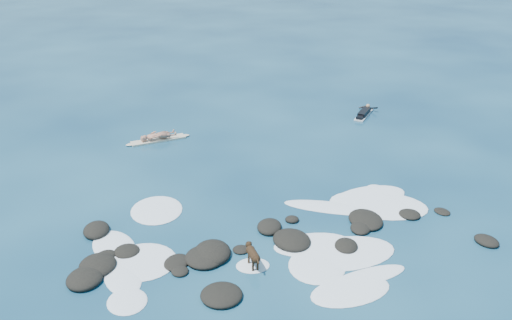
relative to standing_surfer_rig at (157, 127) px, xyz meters
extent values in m
plane|color=#0A2642|center=(4.72, -8.90, -0.73)|extent=(160.00, 160.00, 0.00)
ellipsoid|color=black|center=(1.04, -11.28, -0.68)|extent=(0.65, 0.70, 0.20)
ellipsoid|color=black|center=(9.60, -8.70, -0.67)|extent=(1.07, 1.09, 0.24)
ellipsoid|color=black|center=(10.92, -8.61, -0.70)|extent=(0.76, 0.83, 0.14)
ellipsoid|color=black|center=(-1.89, -11.38, -0.63)|extent=(1.34, 1.48, 0.40)
ellipsoid|color=black|center=(7.83, -8.92, -0.65)|extent=(1.26, 1.58, 0.34)
ellipsoid|color=black|center=(2.11, -10.45, -0.61)|extent=(1.30, 1.54, 0.48)
ellipsoid|color=black|center=(7.48, -9.45, -0.66)|extent=(1.03, 1.12, 0.29)
ellipsoid|color=black|center=(4.87, -10.00, -0.63)|extent=(1.64, 1.77, 0.41)
ellipsoid|color=black|center=(11.55, -10.83, -0.66)|extent=(1.02, 1.12, 0.29)
ellipsoid|color=black|center=(-1.39, -10.10, -0.67)|extent=(0.89, 0.85, 0.22)
ellipsoid|color=black|center=(1.86, -10.65, -0.64)|extent=(1.66, 1.72, 0.37)
ellipsoid|color=black|center=(5.15, -8.53, -0.67)|extent=(0.53, 0.51, 0.23)
ellipsoid|color=black|center=(6.65, -10.56, -0.64)|extent=(0.96, 1.09, 0.34)
ellipsoid|color=black|center=(2.26, -12.70, -0.65)|extent=(1.71, 1.71, 0.34)
ellipsoid|color=black|center=(-1.58, -10.69, -0.63)|extent=(1.29, 1.43, 0.39)
ellipsoid|color=black|center=(3.08, -10.28, -0.69)|extent=(0.72, 0.72, 0.17)
ellipsoid|color=black|center=(-1.90, -8.48, -0.63)|extent=(0.96, 1.23, 0.40)
ellipsoid|color=black|center=(0.93, -10.78, -0.68)|extent=(1.10, 1.22, 0.20)
ellipsoid|color=black|center=(4.24, -9.00, -0.64)|extent=(1.14, 1.31, 0.36)
ellipsoid|color=black|center=(-0.72, -9.94, -0.67)|extent=(0.93, 0.96, 0.25)
ellipsoid|color=white|center=(8.71, -7.75, -0.72)|extent=(4.34, 3.44, 0.12)
ellipsoid|color=white|center=(6.90, -12.24, -0.72)|extent=(2.84, 1.52, 0.12)
ellipsoid|color=white|center=(-1.19, -9.51, -0.72)|extent=(2.11, 2.60, 0.12)
ellipsoid|color=white|center=(6.48, -10.87, -0.72)|extent=(3.87, 2.50, 0.12)
ellipsoid|color=white|center=(5.56, -10.22, -0.72)|extent=(2.85, 1.71, 0.12)
ellipsoid|color=white|center=(6.91, -7.76, -0.72)|extent=(3.96, 2.26, 0.12)
ellipsoid|color=white|center=(-0.17, -10.54, -0.72)|extent=(2.80, 2.81, 0.12)
ellipsoid|color=white|center=(0.16, -7.11, -0.72)|extent=(1.98, 2.32, 0.12)
ellipsoid|color=white|center=(8.61, -7.01, -0.72)|extent=(3.45, 2.44, 0.12)
ellipsoid|color=white|center=(6.15, -12.89, -0.72)|extent=(2.88, 2.03, 0.12)
ellipsoid|color=white|center=(-0.74, -11.38, -0.72)|extent=(1.68, 2.23, 0.12)
ellipsoid|color=white|center=(-0.50, -12.57, -0.72)|extent=(1.39, 1.51, 0.12)
ellipsoid|color=white|center=(9.07, -7.07, -0.72)|extent=(1.37, 2.22, 0.12)
ellipsoid|color=white|center=(5.44, -11.46, -0.72)|extent=(2.44, 2.61, 0.12)
ellipsoid|color=white|center=(3.38, -11.22, -0.72)|extent=(1.10, 0.90, 0.12)
cube|color=beige|center=(0.00, 0.00, -0.68)|extent=(2.74, 1.38, 0.09)
ellipsoid|color=beige|center=(1.28, 0.42, -0.68)|extent=(0.61, 0.46, 0.10)
ellipsoid|color=beige|center=(-1.28, -0.42, -0.68)|extent=(0.61, 0.46, 0.10)
imported|color=#AB715A|center=(0.00, 0.00, 0.24)|extent=(0.60, 0.74, 1.76)
cube|color=silver|center=(11.19, 2.35, -0.68)|extent=(1.61, 2.13, 0.08)
ellipsoid|color=silver|center=(11.78, 3.28, -0.68)|extent=(0.48, 0.55, 0.08)
cube|color=black|center=(11.19, 2.35, -0.53)|extent=(1.06, 1.36, 0.22)
sphere|color=tan|center=(11.61, 3.01, -0.41)|extent=(0.32, 0.32, 0.23)
cylinder|color=black|center=(11.45, 3.29, -0.54)|extent=(0.56, 0.18, 0.25)
cylinder|color=black|center=(11.93, 2.99, -0.54)|extent=(0.39, 0.51, 0.25)
cube|color=black|center=(10.79, 1.72, -0.57)|extent=(0.58, 0.65, 0.14)
cylinder|color=black|center=(3.38, -11.32, -0.22)|extent=(0.41, 0.65, 0.29)
sphere|color=black|center=(3.32, -11.05, -0.22)|extent=(0.36, 0.36, 0.30)
sphere|color=black|center=(3.43, -11.58, -0.22)|extent=(0.33, 0.33, 0.27)
sphere|color=black|center=(3.28, -10.88, -0.12)|extent=(0.26, 0.26, 0.22)
cone|color=black|center=(3.26, -10.76, -0.13)|extent=(0.14, 0.15, 0.11)
cone|color=black|center=(3.23, -10.90, -0.03)|extent=(0.11, 0.09, 0.11)
cone|color=black|center=(3.34, -10.88, -0.03)|extent=(0.11, 0.09, 0.11)
cylinder|color=black|center=(3.26, -11.13, -0.53)|extent=(0.09, 0.09, 0.39)
cylinder|color=black|center=(3.41, -11.10, -0.53)|extent=(0.09, 0.09, 0.39)
cylinder|color=black|center=(3.35, -11.53, -0.53)|extent=(0.09, 0.09, 0.39)
cylinder|color=black|center=(3.50, -11.50, -0.53)|extent=(0.09, 0.09, 0.39)
cylinder|color=black|center=(3.46, -11.71, -0.17)|extent=(0.11, 0.29, 0.17)
camera|label=1|loc=(1.58, -26.50, 9.91)|focal=40.00mm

